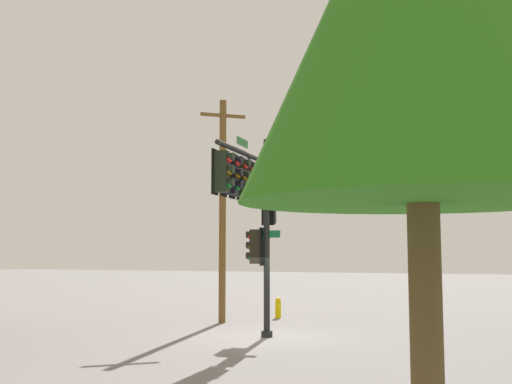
{
  "coord_description": "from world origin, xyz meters",
  "views": [
    {
      "loc": [
        18.86,
        6.15,
        2.69
      ],
      "look_at": [
        1.14,
        0.03,
        4.51
      ],
      "focal_mm": 43.28,
      "sensor_mm": 36.0,
      "label": 1
    }
  ],
  "objects_px": {
    "utility_pole": "(223,206)",
    "fire_hydrant": "(278,308)",
    "signal_pole_assembly": "(252,198)",
    "tree_near": "(418,6)"
  },
  "relations": [
    {
      "from": "signal_pole_assembly",
      "to": "tree_near",
      "type": "relative_size",
      "value": 0.88
    },
    {
      "from": "signal_pole_assembly",
      "to": "fire_hydrant",
      "type": "bearing_deg",
      "value": -169.43
    },
    {
      "from": "utility_pole",
      "to": "tree_near",
      "type": "relative_size",
      "value": 1.2
    },
    {
      "from": "utility_pole",
      "to": "fire_hydrant",
      "type": "height_order",
      "value": "utility_pole"
    },
    {
      "from": "utility_pole",
      "to": "fire_hydrant",
      "type": "relative_size",
      "value": 10.37
    },
    {
      "from": "signal_pole_assembly",
      "to": "tree_near",
      "type": "xyz_separation_m",
      "value": [
        11.27,
        5.75,
        0.84
      ]
    },
    {
      "from": "signal_pole_assembly",
      "to": "fire_hydrant",
      "type": "height_order",
      "value": "signal_pole_assembly"
    },
    {
      "from": "fire_hydrant",
      "to": "utility_pole",
      "type": "bearing_deg",
      "value": -34.37
    },
    {
      "from": "signal_pole_assembly",
      "to": "tree_near",
      "type": "bearing_deg",
      "value": 27.05
    },
    {
      "from": "signal_pole_assembly",
      "to": "fire_hydrant",
      "type": "distance_m",
      "value": 7.97
    }
  ]
}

